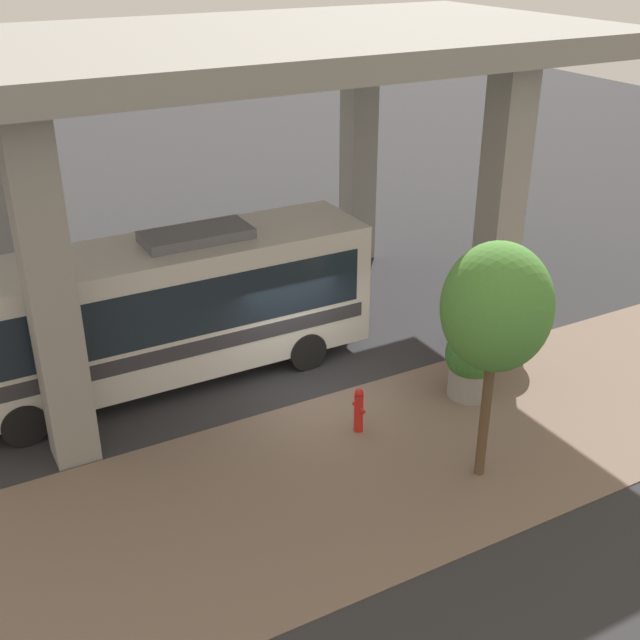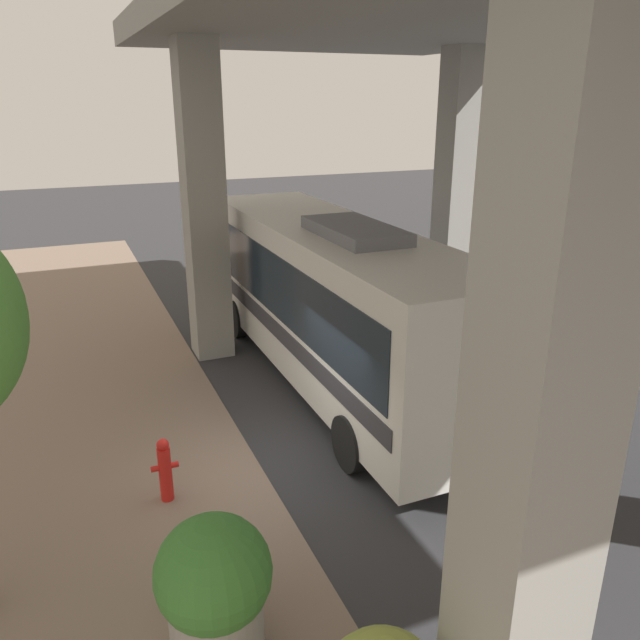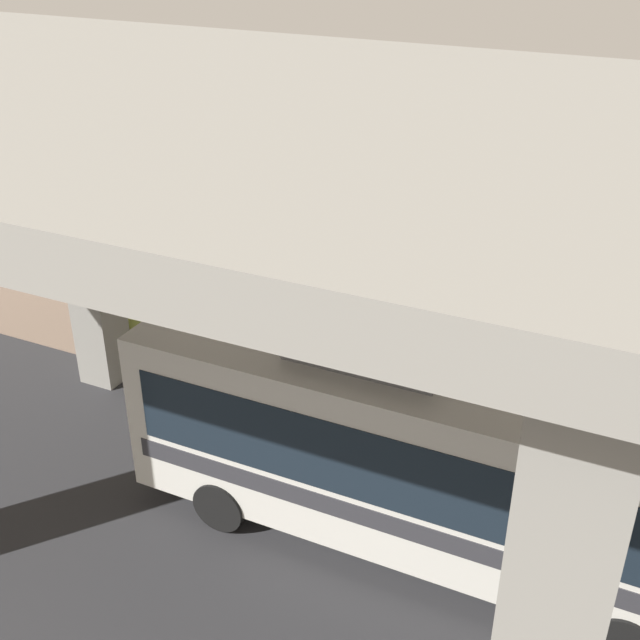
% 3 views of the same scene
% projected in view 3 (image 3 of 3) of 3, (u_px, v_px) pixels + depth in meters
% --- Properties ---
extents(ground_plane, '(80.00, 80.00, 0.00)m').
position_uv_depth(ground_plane, '(330.00, 425.00, 17.42)').
color(ground_plane, '#2D2D30').
rests_on(ground_plane, ground).
extents(sidewalk_strip, '(6.00, 40.00, 0.02)m').
position_uv_depth(sidewalk_strip, '(381.00, 360.00, 19.81)').
color(sidewalk_strip, '#7A6656').
rests_on(sidewalk_strip, ground).
extents(overpass, '(9.40, 19.24, 7.94)m').
position_uv_depth(overpass, '(212.00, 166.00, 10.96)').
color(overpass, gray).
rests_on(overpass, ground).
extents(bus, '(2.57, 10.27, 3.78)m').
position_uv_depth(bus, '(423.00, 449.00, 13.34)').
color(bus, silver).
rests_on(bus, ground).
extents(fire_hydrant, '(0.43, 0.21, 1.11)m').
position_uv_depth(fire_hydrant, '(354.00, 365.00, 18.54)').
color(fire_hydrant, red).
rests_on(fire_hydrant, ground).
extents(planter_front, '(1.32, 1.32, 1.79)m').
position_uv_depth(planter_front, '(235.00, 324.00, 19.53)').
color(planter_front, gray).
rests_on(planter_front, ground).
extents(planter_middle, '(1.25, 1.25, 1.54)m').
position_uv_depth(planter_middle, '(143.00, 333.00, 19.48)').
color(planter_middle, gray).
rests_on(planter_middle, ground).
extents(street_tree_near, '(2.11, 2.11, 5.09)m').
position_uv_depth(street_tree_near, '(346.00, 190.00, 19.55)').
color(street_tree_near, brown).
rests_on(street_tree_near, ground).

